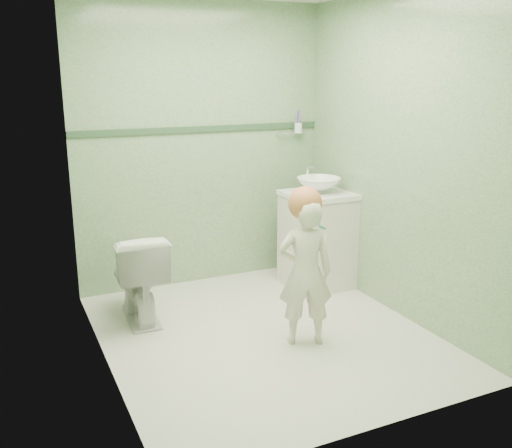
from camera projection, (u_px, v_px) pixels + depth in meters
name	position (u px, v px, depth m)	size (l,w,h in m)	color
ground	(265.00, 334.00, 4.07)	(2.50, 2.50, 0.00)	silver
room_shell	(266.00, 168.00, 3.76)	(2.50, 2.54, 2.40)	gray
trim_stripe	(202.00, 129.00, 4.80)	(2.20, 0.02, 0.05)	#2F4D33
vanity	(317.00, 241.00, 4.92)	(0.52, 0.50, 0.80)	silver
counter	(318.00, 195.00, 4.81)	(0.54, 0.52, 0.04)	white
basin	(319.00, 185.00, 4.79)	(0.37, 0.37, 0.13)	white
faucet	(308.00, 172.00, 4.93)	(0.03, 0.13, 0.18)	silver
cup_holder	(297.00, 128.00, 5.12)	(0.26, 0.07, 0.21)	silver
toilet	(138.00, 276.00, 4.25)	(0.38, 0.67, 0.68)	white
toddler	(305.00, 273.00, 3.82)	(0.37, 0.24, 1.02)	beige
hair_cap	(305.00, 203.00, 3.72)	(0.23, 0.23, 0.23)	#BA6D3F
teal_toothbrush	(321.00, 227.00, 3.62)	(0.11, 0.14, 0.08)	#117D6A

